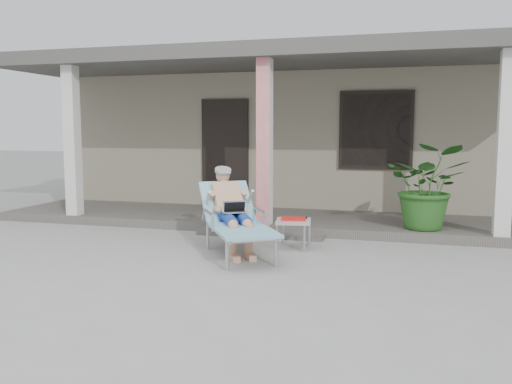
% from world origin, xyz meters
% --- Properties ---
extents(ground, '(60.00, 60.00, 0.00)m').
position_xyz_m(ground, '(0.00, 0.00, 0.00)').
color(ground, '#9E9E99').
rests_on(ground, ground).
extents(house, '(10.40, 5.40, 3.30)m').
position_xyz_m(house, '(0.00, 6.50, 1.67)').
color(house, gray).
rests_on(house, ground).
extents(porch_deck, '(10.00, 2.00, 0.15)m').
position_xyz_m(porch_deck, '(0.00, 3.00, 0.07)').
color(porch_deck, '#605B56').
rests_on(porch_deck, ground).
extents(porch_overhang, '(10.00, 2.30, 2.85)m').
position_xyz_m(porch_overhang, '(0.00, 2.95, 2.79)').
color(porch_overhang, silver).
rests_on(porch_overhang, porch_deck).
extents(porch_step, '(2.00, 0.30, 0.07)m').
position_xyz_m(porch_step, '(0.00, 1.85, 0.04)').
color(porch_step, '#605B56').
rests_on(porch_step, ground).
extents(lounger, '(1.55, 1.90, 1.22)m').
position_xyz_m(lounger, '(-0.04, 0.72, 0.75)').
color(lounger, '#B7B7BC').
rests_on(lounger, ground).
extents(side_table, '(0.55, 0.55, 0.43)m').
position_xyz_m(side_table, '(0.68, 1.20, 0.36)').
color(side_table, '#A9AAA5').
rests_on(side_table, ground).
extents(potted_palm, '(1.28, 1.14, 1.31)m').
position_xyz_m(potted_palm, '(2.50, 2.43, 0.80)').
color(potted_palm, '#26591E').
rests_on(potted_palm, porch_deck).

